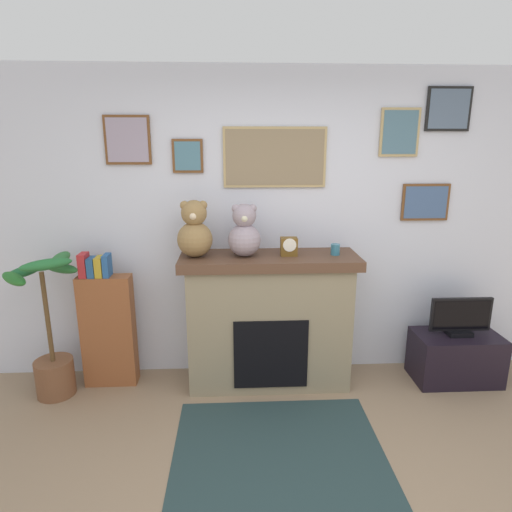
{
  "coord_description": "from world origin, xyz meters",
  "views": [
    {
      "loc": [
        -0.41,
        -1.65,
        2.01
      ],
      "look_at": [
        -0.24,
        1.71,
        1.12
      ],
      "focal_mm": 30.36,
      "sensor_mm": 36.0,
      "label": 1
    }
  ],
  "objects_px": {
    "fireplace": "(269,319)",
    "potted_plant": "(51,341)",
    "teddy_bear_grey": "(244,233)",
    "tv_stand": "(455,357)",
    "teddy_bear_cream": "(195,232)",
    "mantel_clock": "(289,247)",
    "television": "(460,318)",
    "candle_jar": "(335,249)",
    "bookshelf": "(108,326)"
  },
  "relations": [
    {
      "from": "fireplace",
      "to": "teddy_bear_cream",
      "type": "xyz_separation_m",
      "value": [
        -0.59,
        -0.02,
        0.76
      ]
    },
    {
      "from": "tv_stand",
      "to": "teddy_bear_grey",
      "type": "height_order",
      "value": "teddy_bear_grey"
    },
    {
      "from": "television",
      "to": "teddy_bear_cream",
      "type": "distance_m",
      "value": 2.33
    },
    {
      "from": "bookshelf",
      "to": "potted_plant",
      "type": "bearing_deg",
      "value": -157.95
    },
    {
      "from": "candle_jar",
      "to": "mantel_clock",
      "type": "xyz_separation_m",
      "value": [
        -0.38,
        -0.0,
        0.03
      ]
    },
    {
      "from": "bookshelf",
      "to": "fireplace",
      "type": "bearing_deg",
      "value": -1.54
    },
    {
      "from": "tv_stand",
      "to": "teddy_bear_cream",
      "type": "height_order",
      "value": "teddy_bear_cream"
    },
    {
      "from": "tv_stand",
      "to": "mantel_clock",
      "type": "relative_size",
      "value": 4.77
    },
    {
      "from": "fireplace",
      "to": "mantel_clock",
      "type": "relative_size",
      "value": 9.64
    },
    {
      "from": "tv_stand",
      "to": "television",
      "type": "relative_size",
      "value": 1.38
    },
    {
      "from": "bookshelf",
      "to": "teddy_bear_cream",
      "type": "height_order",
      "value": "teddy_bear_cream"
    },
    {
      "from": "teddy_bear_grey",
      "to": "teddy_bear_cream",
      "type": "bearing_deg",
      "value": -179.99
    },
    {
      "from": "bookshelf",
      "to": "candle_jar",
      "type": "xyz_separation_m",
      "value": [
        1.88,
        -0.05,
        0.65
      ]
    },
    {
      "from": "mantel_clock",
      "to": "teddy_bear_cream",
      "type": "relative_size",
      "value": 0.33
    },
    {
      "from": "television",
      "to": "candle_jar",
      "type": "distance_m",
      "value": 1.23
    },
    {
      "from": "candle_jar",
      "to": "television",
      "type": "bearing_deg",
      "value": -2.51
    },
    {
      "from": "fireplace",
      "to": "tv_stand",
      "type": "bearing_deg",
      "value": -2.26
    },
    {
      "from": "candle_jar",
      "to": "teddy_bear_cream",
      "type": "distance_m",
      "value": 1.13
    },
    {
      "from": "teddy_bear_grey",
      "to": "fireplace",
      "type": "bearing_deg",
      "value": 5.22
    },
    {
      "from": "potted_plant",
      "to": "teddy_bear_grey",
      "type": "xyz_separation_m",
      "value": [
        1.55,
        0.11,
        0.84
      ]
    },
    {
      "from": "television",
      "to": "mantel_clock",
      "type": "xyz_separation_m",
      "value": [
        -1.46,
        0.05,
        0.62
      ]
    },
    {
      "from": "television",
      "to": "teddy_bear_grey",
      "type": "xyz_separation_m",
      "value": [
        -1.81,
        0.05,
        0.74
      ]
    },
    {
      "from": "television",
      "to": "teddy_bear_cream",
      "type": "xyz_separation_m",
      "value": [
        -2.2,
        0.05,
        0.75
      ]
    },
    {
      "from": "bookshelf",
      "to": "tv_stand",
      "type": "xyz_separation_m",
      "value": [
        2.96,
        -0.1,
        -0.31
      ]
    },
    {
      "from": "potted_plant",
      "to": "teddy_bear_cream",
      "type": "height_order",
      "value": "teddy_bear_cream"
    },
    {
      "from": "bookshelf",
      "to": "potted_plant",
      "type": "xyz_separation_m",
      "value": [
        -0.4,
        -0.16,
        -0.04
      ]
    },
    {
      "from": "mantel_clock",
      "to": "teddy_bear_cream",
      "type": "bearing_deg",
      "value": 179.91
    },
    {
      "from": "candle_jar",
      "to": "mantel_clock",
      "type": "bearing_deg",
      "value": -179.73
    },
    {
      "from": "tv_stand",
      "to": "candle_jar",
      "type": "xyz_separation_m",
      "value": [
        -1.08,
        0.05,
        0.96
      ]
    },
    {
      "from": "bookshelf",
      "to": "television",
      "type": "distance_m",
      "value": 2.96
    },
    {
      "from": "mantel_clock",
      "to": "teddy_bear_grey",
      "type": "relative_size",
      "value": 0.35
    },
    {
      "from": "television",
      "to": "candle_jar",
      "type": "xyz_separation_m",
      "value": [
        -1.08,
        0.05,
        0.59
      ]
    },
    {
      "from": "mantel_clock",
      "to": "bookshelf",
      "type": "bearing_deg",
      "value": 177.88
    },
    {
      "from": "potted_plant",
      "to": "television",
      "type": "distance_m",
      "value": 3.37
    },
    {
      "from": "potted_plant",
      "to": "candle_jar",
      "type": "distance_m",
      "value": 2.39
    },
    {
      "from": "candle_jar",
      "to": "potted_plant",
      "type": "bearing_deg",
      "value": -177.24
    },
    {
      "from": "mantel_clock",
      "to": "potted_plant",
      "type": "bearing_deg",
      "value": -176.75
    },
    {
      "from": "tv_stand",
      "to": "candle_jar",
      "type": "bearing_deg",
      "value": 177.56
    },
    {
      "from": "fireplace",
      "to": "potted_plant",
      "type": "height_order",
      "value": "potted_plant"
    },
    {
      "from": "tv_stand",
      "to": "mantel_clock",
      "type": "height_order",
      "value": "mantel_clock"
    },
    {
      "from": "fireplace",
      "to": "mantel_clock",
      "type": "xyz_separation_m",
      "value": [
        0.16,
        -0.02,
        0.63
      ]
    },
    {
      "from": "fireplace",
      "to": "candle_jar",
      "type": "relative_size",
      "value": 16.13
    },
    {
      "from": "television",
      "to": "teddy_bear_grey",
      "type": "bearing_deg",
      "value": 178.52
    },
    {
      "from": "bookshelf",
      "to": "teddy_bear_cream",
      "type": "bearing_deg",
      "value": -4.12
    },
    {
      "from": "bookshelf",
      "to": "potted_plant",
      "type": "relative_size",
      "value": 0.96
    },
    {
      "from": "television",
      "to": "candle_jar",
      "type": "height_order",
      "value": "candle_jar"
    },
    {
      "from": "bookshelf",
      "to": "potted_plant",
      "type": "distance_m",
      "value": 0.44
    },
    {
      "from": "potted_plant",
      "to": "teddy_bear_grey",
      "type": "height_order",
      "value": "teddy_bear_grey"
    },
    {
      "from": "candle_jar",
      "to": "teddy_bear_cream",
      "type": "bearing_deg",
      "value": -179.97
    },
    {
      "from": "fireplace",
      "to": "mantel_clock",
      "type": "bearing_deg",
      "value": -7.16
    }
  ]
}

